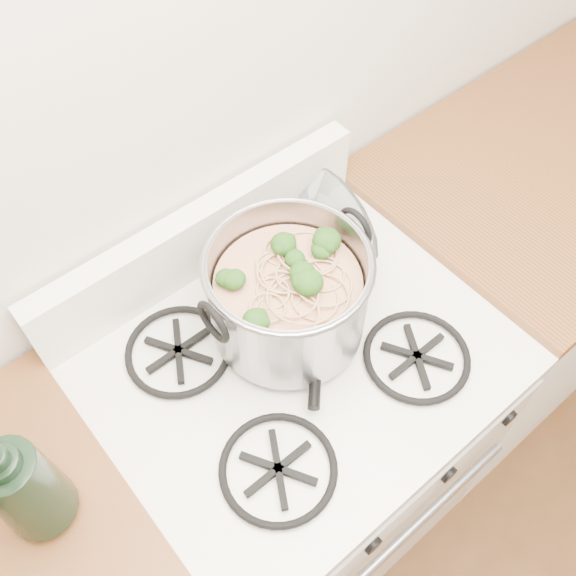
# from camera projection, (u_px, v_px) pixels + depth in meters

# --- Properties ---
(gas_range) EXTENTS (0.76, 0.66, 0.92)m
(gas_range) POSITION_uv_depth(u_px,v_px,m) (296.00, 449.00, 1.60)
(gas_range) COLOR white
(gas_range) RESTS_ON ground
(counter_right) EXTENTS (1.00, 0.65, 0.92)m
(counter_right) POSITION_uv_depth(u_px,v_px,m) (520.00, 264.00, 1.91)
(counter_right) COLOR silver
(counter_right) RESTS_ON ground
(stock_pot) EXTENTS (0.33, 0.30, 0.20)m
(stock_pot) POSITION_uv_depth(u_px,v_px,m) (288.00, 296.00, 1.17)
(stock_pot) COLOR gray
(stock_pot) RESTS_ON gas_range
(spatula) EXTENTS (0.42, 0.42, 0.02)m
(spatula) POSITION_uv_depth(u_px,v_px,m) (320.00, 291.00, 1.27)
(spatula) COLOR black
(spatula) RESTS_ON gas_range
(glass_bowl) EXTENTS (0.16, 0.16, 0.03)m
(glass_bowl) POSITION_uv_depth(u_px,v_px,m) (292.00, 245.00, 1.34)
(glass_bowl) COLOR white
(glass_bowl) RESTS_ON gas_range
(bottle) EXTENTS (0.13, 0.13, 0.29)m
(bottle) POSITION_uv_depth(u_px,v_px,m) (19.00, 481.00, 0.92)
(bottle) COLOR black
(bottle) RESTS_ON counter_left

